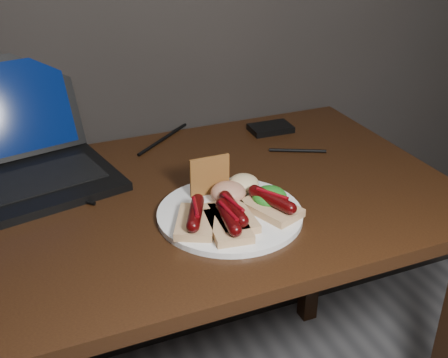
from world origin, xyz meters
TOP-DOWN VIEW (x-y plane):
  - desk at (0.00, 1.38)m, footprint 1.40×0.70m
  - laptop at (-0.20, 1.60)m, footprint 0.44×0.41m
  - hard_drive at (0.45, 1.63)m, footprint 0.11×0.07m
  - desk_cables at (-0.02, 1.53)m, footprint 1.02×0.39m
  - plate at (0.18, 1.27)m, footprint 0.37×0.37m
  - bread_sausage_left at (0.10, 1.25)m, footprint 0.11×0.13m
  - bread_sausage_center at (0.17, 1.23)m, footprint 0.08×0.12m
  - bread_sausage_right at (0.25, 1.23)m, footprint 0.11×0.13m
  - bread_sausage_extra at (0.15, 1.21)m, footprint 0.09×0.12m
  - crispbread at (0.17, 1.35)m, footprint 0.09×0.01m
  - salad_greens at (0.26, 1.26)m, footprint 0.07×0.07m
  - salsa_mound at (0.19, 1.31)m, footprint 0.07×0.07m
  - coleslaw_mound at (0.24, 1.34)m, footprint 0.06×0.06m

SIDE VIEW (x-z plane):
  - desk at x=0.00m, z-range 0.29..1.04m
  - desk_cables at x=-0.02m, z-range 0.75..0.76m
  - plate at x=0.18m, z-range 0.75..0.76m
  - hard_drive at x=0.45m, z-range 0.75..0.77m
  - bread_sausage_left at x=0.10m, z-range 0.76..0.80m
  - bread_sausage_center at x=0.17m, z-range 0.76..0.80m
  - bread_sausage_right at x=0.25m, z-range 0.76..0.80m
  - bread_sausage_extra at x=0.15m, z-range 0.76..0.80m
  - coleslaw_mound at x=0.24m, z-range 0.76..0.80m
  - salad_greens at x=0.26m, z-range 0.76..0.80m
  - salsa_mound at x=0.19m, z-range 0.76..0.80m
  - laptop at x=-0.20m, z-range 0.68..0.93m
  - crispbread at x=0.17m, z-range 0.76..0.85m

